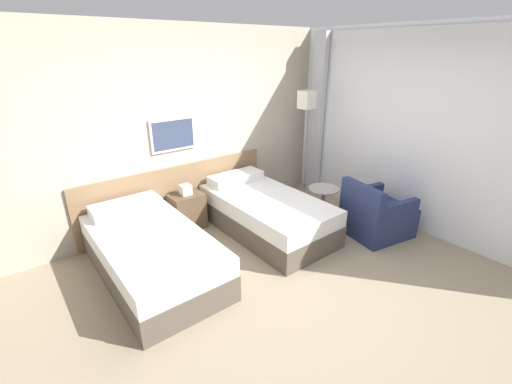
{
  "coord_description": "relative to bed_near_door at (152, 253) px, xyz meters",
  "views": [
    {
      "loc": [
        -2.3,
        -2.24,
        2.38
      ],
      "look_at": [
        0.22,
        0.98,
        0.67
      ],
      "focal_mm": 24.0,
      "sensor_mm": 36.0,
      "label": 1
    }
  ],
  "objects": [
    {
      "name": "floor_lamp",
      "position": [
        2.86,
        0.48,
        1.22
      ],
      "size": [
        0.24,
        0.24,
        1.79
      ],
      "color": "#9E9993",
      "rests_on": "ground_plane"
    },
    {
      "name": "armchair",
      "position": [
        2.78,
        -1.02,
        -0.0
      ],
      "size": [
        0.91,
        0.84,
        0.79
      ],
      "rotation": [
        0.0,
        0.0,
        1.38
      ],
      "color": "navy",
      "rests_on": "ground_plane"
    },
    {
      "name": "ground_plane",
      "position": [
        1.2,
        -1.05,
        -0.27
      ],
      "size": [
        16.0,
        16.0,
        0.0
      ],
      "primitive_type": "plane",
      "color": "gray"
    },
    {
      "name": "nightstand",
      "position": [
        0.83,
        0.74,
        0.0
      ],
      "size": [
        0.45,
        0.34,
        0.66
      ],
      "color": "brown",
      "rests_on": "ground_plane"
    },
    {
      "name": "bed_near_window",
      "position": [
        1.66,
        0.0,
        0.0
      ],
      "size": [
        1.03,
        1.93,
        0.65
      ],
      "color": "brown",
      "rests_on": "ground_plane"
    },
    {
      "name": "wall_window",
      "position": [
        3.4,
        -1.17,
        1.07
      ],
      "size": [
        0.21,
        4.54,
        2.7
      ],
      "color": "white",
      "rests_on": "ground_plane"
    },
    {
      "name": "wall_headboard",
      "position": [
        1.18,
        1.02,
        1.03
      ],
      "size": [
        10.0,
        0.1,
        2.7
      ],
      "color": "#B7AD99",
      "rests_on": "ground_plane"
    },
    {
      "name": "bed_near_door",
      "position": [
        0.0,
        0.0,
        0.0
      ],
      "size": [
        1.03,
        1.93,
        0.65
      ],
      "color": "brown",
      "rests_on": "ground_plane"
    },
    {
      "name": "side_table",
      "position": [
        2.45,
        -0.34,
        0.12
      ],
      "size": [
        0.43,
        0.43,
        0.55
      ],
      "color": "gray",
      "rests_on": "ground_plane"
    }
  ]
}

